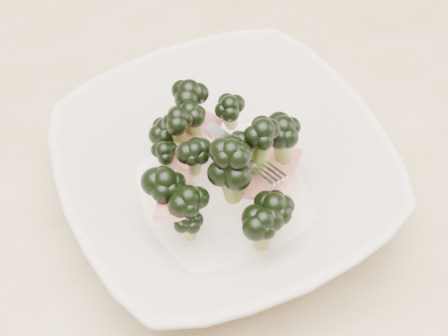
{
  "coord_description": "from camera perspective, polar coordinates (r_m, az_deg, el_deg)",
  "views": [
    {
      "loc": [
        -0.03,
        -0.39,
        1.29
      ],
      "look_at": [
        0.09,
        -0.06,
        0.8
      ],
      "focal_mm": 50.0,
      "sensor_mm": 36.0,
      "label": 1
    }
  ],
  "objects": [
    {
      "name": "dining_table",
      "position": [
        0.75,
        -7.72,
        -5.18
      ],
      "size": [
        1.2,
        0.8,
        0.75
      ],
      "color": "tan",
      "rests_on": "ground"
    },
    {
      "name": "broccoli_dish",
      "position": [
        0.61,
        -0.05,
        -0.45
      ],
      "size": [
        0.35,
        0.35,
        0.13
      ],
      "color": "beige",
      "rests_on": "dining_table"
    }
  ]
}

